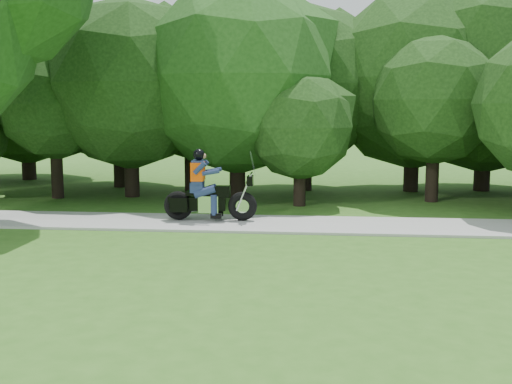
{
  "coord_description": "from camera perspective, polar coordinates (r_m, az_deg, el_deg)",
  "views": [
    {
      "loc": [
        -1.02,
        -7.36,
        2.91
      ],
      "look_at": [
        -2.24,
        4.54,
        1.29
      ],
      "focal_mm": 45.0,
      "sensor_mm": 36.0,
      "label": 1
    }
  ],
  "objects": [
    {
      "name": "ground",
      "position": [
        7.98,
        13.15,
        -13.86
      ],
      "size": [
        100.0,
        100.0,
        0.0
      ],
      "primitive_type": "plane",
      "color": "#33641C",
      "rests_on": "ground"
    },
    {
      "name": "walkway",
      "position": [
        15.66,
        9.49,
        -2.97
      ],
      "size": [
        60.0,
        2.2,
        0.06
      ],
      "primitive_type": "cube",
      "color": "#989893",
      "rests_on": "ground"
    },
    {
      "name": "tree_line",
      "position": [
        21.78,
        9.69,
        9.53
      ],
      "size": [
        40.02,
        12.34,
        7.49
      ],
      "color": "black",
      "rests_on": "ground"
    },
    {
      "name": "touring_motorcycle",
      "position": [
        15.97,
        -4.61,
        -0.22
      ],
      "size": [
        2.34,
        0.69,
        1.79
      ],
      "rotation": [
        0.0,
        0.0,
        0.04
      ],
      "color": "black",
      "rests_on": "walkway"
    }
  ]
}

